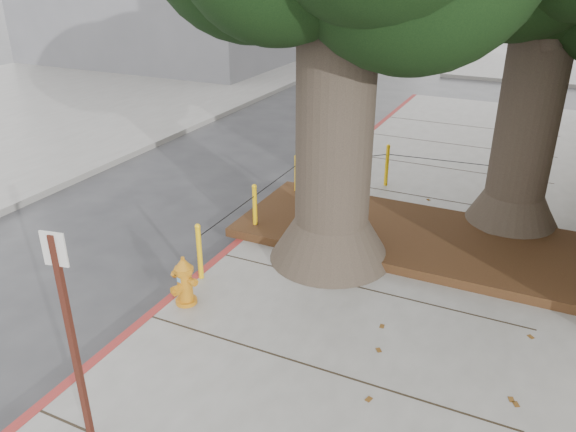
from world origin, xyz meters
name	(u,v)px	position (x,y,z in m)	size (l,w,h in m)	color
ground	(274,364)	(0.00, 0.00, 0.00)	(140.00, 140.00, 0.00)	#28282B
sidewalk_opposite	(59,95)	(-14.00, 10.00, 0.07)	(14.00, 60.00, 0.15)	slate
curb_red	(237,246)	(-2.00, 2.50, 0.07)	(0.14, 26.00, 0.16)	maroon
planter_bed	(418,238)	(0.90, 3.90, 0.23)	(6.40, 2.60, 0.16)	black
bollard_ring	(335,190)	(-0.87, 4.38, 0.66)	(3.79, 5.39, 0.95)	yellow
fire_hydrant	(184,281)	(-1.70, 0.50, 0.52)	(0.41, 0.38, 0.76)	orange
signpost	(71,331)	(-1.13, -2.06, 1.53)	(0.24, 0.07, 2.44)	#471911
car_dark	(266,49)	(-10.46, 19.84, 0.67)	(1.89, 4.65, 1.35)	black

